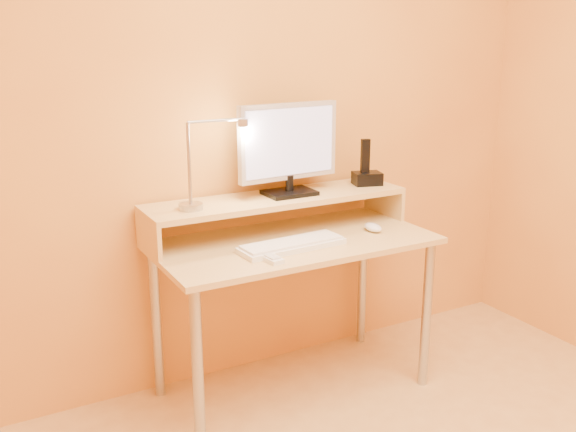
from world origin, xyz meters
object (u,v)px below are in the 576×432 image
phone_dock (367,178)px  remote_control (265,256)px  lamp_base (191,206)px  mouse (373,227)px  monitor_panel (288,141)px  keyboard (292,246)px

phone_dock → remote_control: (-0.70, -0.31, -0.18)m
lamp_base → mouse: (0.79, -0.18, -0.15)m
monitor_panel → remote_control: (-0.28, -0.32, -0.39)m
mouse → remote_control: mouse is taller
lamp_base → remote_control: bearing=-54.2°
mouse → phone_dock: bearing=64.0°
monitor_panel → phone_dock: size_ratio=3.78×
lamp_base → monitor_panel: bearing=4.8°
monitor_panel → mouse: size_ratio=4.57×
keyboard → mouse: (0.44, 0.03, 0.01)m
lamp_base → phone_dock: bearing=1.9°
mouse → monitor_panel: bearing=146.2°
monitor_panel → keyboard: (-0.13, -0.26, -0.39)m
lamp_base → mouse: lamp_base is taller
keyboard → mouse: 0.44m
lamp_base → remote_control: lamp_base is taller
lamp_base → phone_dock: 0.90m
mouse → remote_control: size_ratio=0.56×
keyboard → remote_control: bearing=-162.6°
monitor_panel → remote_control: 0.57m
keyboard → monitor_panel: bearing=60.6°
monitor_panel → keyboard: size_ratio=1.08×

